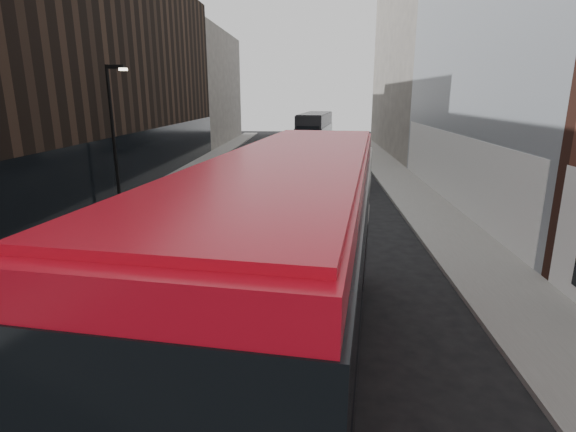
% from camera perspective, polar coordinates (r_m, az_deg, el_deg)
% --- Properties ---
extents(sidewalk_right, '(3.00, 80.00, 0.15)m').
position_cam_1_polar(sidewalk_right, '(30.04, 14.56, 3.75)').
color(sidewalk_right, slate).
rests_on(sidewalk_right, ground).
extents(sidewalk_left, '(2.00, 80.00, 0.15)m').
position_cam_1_polar(sidewalk_left, '(30.99, -14.88, 4.07)').
color(sidewalk_left, slate).
rests_on(sidewalk_left, ground).
extents(building_modern_block, '(5.03, 22.00, 20.00)m').
position_cam_1_polar(building_modern_block, '(27.09, 26.74, 22.43)').
color(building_modern_block, '#ABB1B6').
rests_on(building_modern_block, ground).
extents(building_victorian, '(6.50, 24.00, 21.00)m').
position_cam_1_polar(building_victorian, '(49.04, 15.66, 19.19)').
color(building_victorian, '#625C57').
rests_on(building_victorian, ground).
extents(building_left_mid, '(5.00, 24.00, 14.00)m').
position_cam_1_polar(building_left_mid, '(36.38, -18.61, 16.35)').
color(building_left_mid, black).
rests_on(building_left_mid, ground).
extents(building_left_far, '(5.00, 20.00, 13.00)m').
position_cam_1_polar(building_left_far, '(57.43, -10.28, 15.67)').
color(building_left_far, '#625C57').
rests_on(building_left_far, ground).
extents(street_lamp, '(1.06, 0.22, 7.00)m').
position_cam_1_polar(street_lamp, '(24.07, -21.20, 10.38)').
color(street_lamp, black).
rests_on(street_lamp, sidewalk_left).
extents(red_bus, '(4.28, 11.92, 4.72)m').
position_cam_1_polar(red_bus, '(8.90, 0.81, -5.56)').
color(red_bus, '#B60B1B').
rests_on(red_bus, ground).
extents(grey_bus, '(4.22, 12.05, 3.82)m').
position_cam_1_polar(grey_bus, '(50.89, 3.46, 10.94)').
color(grey_bus, black).
rests_on(grey_bus, ground).
extents(car_a, '(1.56, 3.78, 1.28)m').
position_cam_1_polar(car_a, '(17.07, -0.62, -2.33)').
color(car_a, black).
rests_on(car_a, ground).
extents(car_b, '(1.76, 4.62, 1.50)m').
position_cam_1_polar(car_b, '(28.68, 8.02, 4.94)').
color(car_b, gray).
rests_on(car_b, ground).
extents(car_c, '(2.36, 5.01, 1.41)m').
position_cam_1_polar(car_c, '(35.69, 8.06, 6.86)').
color(car_c, black).
rests_on(car_c, ground).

